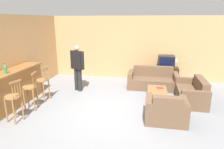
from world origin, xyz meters
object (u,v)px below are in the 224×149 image
tv (166,61)px  book_on_table (160,88)px  bottle (5,69)px  person_by_window (78,66)px  bar_chair_mid (30,90)px  bar_chair_far (43,83)px  table_lamp (175,59)px  tv_unit (165,75)px  bar_chair_near (13,100)px  couch_far (153,81)px  armchair_near (166,111)px  loveseat_right (192,93)px  coffee_table (157,92)px

tv → book_on_table: 2.09m
bottle → person_by_window: person_by_window is taller
bar_chair_mid → person_by_window: bearing=66.2°
bar_chair_far → table_lamp: (4.19, 2.66, 0.38)m
bar_chair_far → tv_unit: bar_chair_far is taller
bar_chair_near → book_on_table: 4.09m
tv_unit → table_lamp: bearing=-0.0°
tv → tv_unit: bearing=90.0°
bar_chair_near → bar_chair_far: bearing=90.0°
couch_far → table_lamp: bearing=45.9°
armchair_near → tv_unit: armchair_near is taller
bar_chair_far → table_lamp: size_ratio=2.29×
tv_unit → table_lamp: table_lamp is taller
book_on_table → loveseat_right: bearing=4.6°
person_by_window → table_lamp: bearing=25.1°
loveseat_right → bottle: size_ratio=5.13×
bar_chair_near → book_on_table: bar_chair_near is taller
couch_far → table_lamp: table_lamp is taller
coffee_table → tv_unit: (0.40, 2.17, -0.04)m
bar_chair_near → couch_far: bar_chair_near is taller
table_lamp → book_on_table: bearing=-107.4°
couch_far → book_on_table: 1.19m
bar_chair_near → bar_chair_far: size_ratio=1.00×
bar_chair_near → armchair_near: bearing=10.4°
bar_chair_mid → armchair_near: 3.67m
coffee_table → person_by_window: (-2.72, 0.56, 0.56)m
bar_chair_mid → book_on_table: 3.79m
bar_chair_mid → book_on_table: (3.56, 1.30, -0.15)m
coffee_table → tv: (0.40, 2.17, 0.50)m
table_lamp → armchair_near: bearing=-99.1°
armchair_near → couch_far: bearing=96.8°
table_lamp → coffee_table: bearing=-108.3°
coffee_table → book_on_table: 0.18m
loveseat_right → table_lamp: 2.09m
loveseat_right → person_by_window: person_by_window is taller
coffee_table → person_by_window: 2.83m
bar_chair_near → couch_far: bearing=43.5°
bar_chair_near → tv_unit: 5.60m
loveseat_right → coffee_table: bearing=-168.2°
bar_chair_far → book_on_table: (3.56, 0.64, -0.15)m
coffee_table → table_lamp: 2.36m
tv_unit → person_by_window: person_by_window is taller
couch_far → loveseat_right: 1.60m
tv_unit → bottle: bottle is taller
armchair_near → table_lamp: size_ratio=2.14×
person_by_window → bar_chair_far: bearing=-125.7°
bottle → couch_far: bearing=34.5°
tv → bar_chair_far: bearing=-145.5°
couch_far → loveseat_right: bearing=-42.7°
couch_far → armchair_near: (0.30, -2.51, 0.00)m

